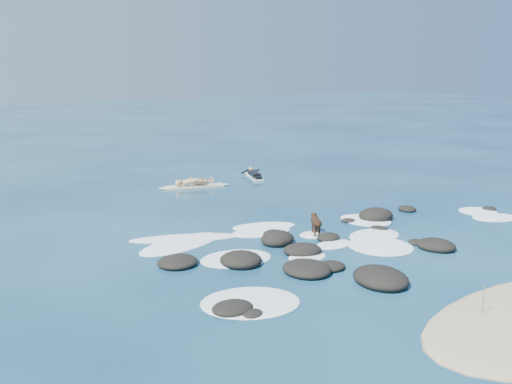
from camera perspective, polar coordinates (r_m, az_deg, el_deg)
ground at (r=20.95m, az=9.76°, el=-3.95°), size 160.00×160.00×0.00m
reef_rocks at (r=18.44m, az=6.92°, el=-5.80°), size 14.87×6.94×0.60m
breaking_foam at (r=19.74m, az=5.46°, el=-4.83°), size 15.13×8.40×0.12m
standing_surfer_rig at (r=28.04m, az=-6.24°, el=2.01°), size 3.46×1.17×1.98m
paddling_surfer_rig at (r=30.51m, az=-0.19°, el=1.73°), size 1.29×2.44×0.42m
dog at (r=20.23m, az=6.00°, el=-2.96°), size 0.62×1.12×0.76m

